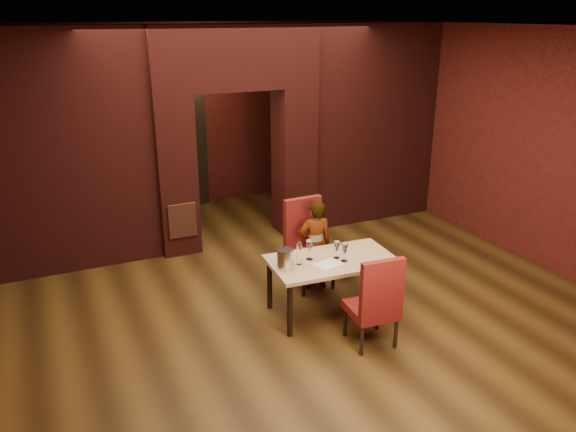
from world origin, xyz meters
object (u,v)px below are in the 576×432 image
chair_near (372,298)px  potted_plant (346,259)px  wine_bucket (285,259)px  dining_table (331,285)px  chair_far (310,245)px  wine_glass_c (345,252)px  water_bottle (299,253)px  wine_glass_b (337,250)px  person_seated (315,245)px  wine_glass_a (310,250)px

chair_near → potted_plant: size_ratio=2.36×
chair_near → wine_bucket: (-0.65, 0.75, 0.27)m
dining_table → chair_far: 0.74m
chair_far → wine_glass_c: (0.02, -0.81, 0.22)m
dining_table → water_bottle: water_bottle is taller
wine_glass_b → dining_table: bearing=-175.6°
chair_far → wine_glass_b: size_ratio=5.61×
person_seated → wine_glass_b: (-0.05, -0.64, 0.19)m
person_seated → chair_near: bearing=95.8°
water_bottle → dining_table: bearing=-5.1°
wine_glass_a → wine_glass_c: (0.34, -0.21, -0.01)m
wine_glass_c → chair_far: bearing=91.1°
potted_plant → chair_near: bearing=-111.4°
dining_table → potted_plant: (0.66, 0.79, -0.12)m
wine_glass_a → wine_glass_b: bearing=-17.8°
wine_bucket → potted_plant: size_ratio=0.52×
chair_far → potted_plant: chair_far is taller
wine_glass_b → wine_glass_c: bearing=-71.9°
dining_table → chair_near: bearing=-81.4°
person_seated → wine_glass_c: 0.78m
chair_far → dining_table: bearing=-99.0°
wine_glass_b → potted_plant: bearing=52.5°
chair_far → wine_glass_b: chair_far is taller
person_seated → potted_plant: size_ratio=2.66×
water_bottle → chair_near: bearing=-59.5°
chair_far → wine_glass_b: 0.73m
water_bottle → potted_plant: size_ratio=0.60×
chair_near → water_bottle: bearing=-54.5°
wine_glass_a → water_bottle: water_bottle is taller
chair_near → wine_glass_b: size_ratio=5.16×
chair_far → potted_plant: 0.68m
wine_glass_c → wine_bucket: size_ratio=0.96×
wine_glass_a → wine_glass_c: wine_glass_a is taller
dining_table → person_seated: person_seated is taller
wine_glass_b → wine_bucket: wine_bucket is taller
person_seated → potted_plant: (0.55, 0.15, -0.37)m
chair_far → person_seated: (0.03, -0.06, 0.02)m
wine_glass_c → potted_plant: size_ratio=0.49×
wine_glass_a → potted_plant: size_ratio=0.52×
water_bottle → potted_plant: 1.43m
water_bottle → wine_glass_a: bearing=21.9°
wine_glass_b → water_bottle: size_ratio=0.76×
dining_table → wine_glass_a: 0.52m
person_seated → wine_glass_b: person_seated is taller
wine_glass_c → potted_plant: wine_glass_c is taller
chair_near → person_seated: 1.40m
chair_near → wine_glass_a: chair_near is taller
water_bottle → potted_plant: (1.07, 0.75, -0.59)m
person_seated → wine_bucket: (-0.70, -0.64, 0.20)m
wine_bucket → wine_glass_c: bearing=-8.8°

